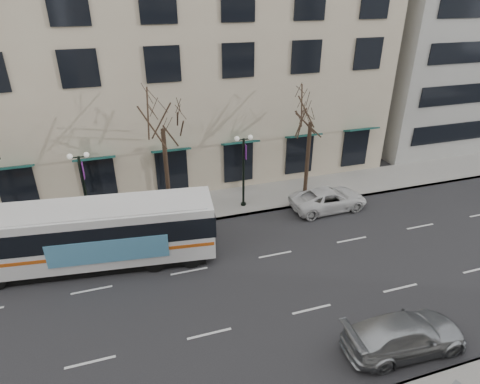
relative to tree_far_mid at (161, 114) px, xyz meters
name	(u,v)px	position (x,y,z in m)	size (l,w,h in m)	color
ground	(198,299)	(0.00, -8.80, -6.91)	(160.00, 160.00, 0.00)	black
sidewalk_far	(240,201)	(5.00, 0.20, -6.83)	(80.00, 4.00, 0.15)	gray
building_hotel	(109,11)	(-2.00, 12.20, 5.09)	(40.00, 20.00, 24.00)	#B9A88D
tree_far_mid	(161,114)	(0.00, 0.00, 0.00)	(3.60, 3.60, 8.55)	black
tree_far_right	(312,108)	(10.00, 0.00, -0.48)	(3.60, 3.60, 8.06)	black
lamp_post_left	(85,188)	(-4.99, -0.60, -3.96)	(1.22, 0.45, 5.21)	black
lamp_post_right	(244,168)	(5.01, -0.60, -3.96)	(1.22, 0.45, 5.21)	black
city_bus	(91,234)	(-4.74, -4.26, -4.95)	(13.47, 4.47, 3.58)	silver
silver_car	(405,334)	(7.62, -14.32, -6.13)	(2.16, 5.32, 1.54)	#9C9FA3
white_pickup	(329,199)	(10.48, -2.60, -6.17)	(2.45, 5.31, 1.48)	silver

